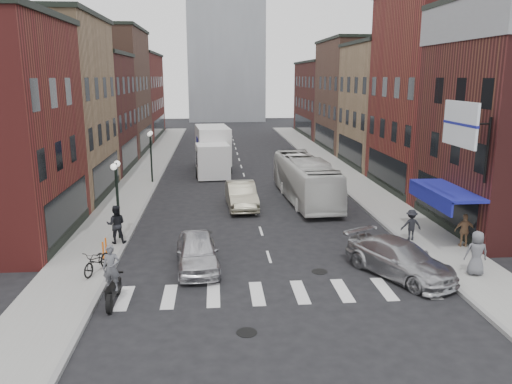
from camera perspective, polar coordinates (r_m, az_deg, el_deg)
ground at (r=22.71m, az=1.76°, el=-8.30°), size 160.00×160.00×0.00m
sidewalk_left at (r=44.19m, az=-12.56°, el=2.10°), size 3.00×74.00×0.15m
sidewalk_right at (r=45.12m, az=9.36°, el=2.46°), size 3.00×74.00×0.15m
curb_left at (r=44.03m, az=-10.62°, el=2.05°), size 0.20×74.00×0.16m
curb_right at (r=44.79m, az=7.50°, el=2.35°), size 0.20×74.00×0.16m
crosswalk_stripes at (r=19.97m, az=2.75°, el=-11.43°), size 12.00×2.20×0.01m
bldg_left_mid_a at (r=37.24m, az=-24.75°, el=8.65°), size 10.30×10.20×12.30m
bldg_left_mid_b at (r=46.82m, az=-20.53°, el=8.47°), size 10.30×10.20×10.30m
bldg_left_far_a at (r=57.41m, az=-17.72°, el=10.89°), size 10.30×12.20×13.30m
bldg_left_far_b at (r=71.16m, az=-15.18°, el=10.56°), size 10.30×16.20×11.30m
bldg_right_mid_a at (r=39.11m, az=22.10°, el=10.52°), size 10.30×10.20×14.30m
bldg_right_mid_b at (r=48.33m, az=16.63°, el=9.46°), size 10.30×10.20×11.30m
bldg_right_far_a at (r=58.69m, az=12.75°, el=10.73°), size 10.30×12.20×12.30m
bldg_right_far_b at (r=72.20m, az=9.37°, el=10.47°), size 10.30×16.20×10.30m
awning_blue at (r=26.71m, az=20.55°, el=0.04°), size 1.80×5.00×0.78m
billboard_sign at (r=24.25m, az=22.48°, el=7.03°), size 1.52×3.00×3.70m
streetlamp_near at (r=26.05m, az=-15.63°, el=0.72°), size 0.32×1.22×4.11m
streetlamp_far at (r=39.68m, az=-11.94°, el=5.06°), size 0.32×1.22×4.11m
bike_rack at (r=24.16m, az=-16.92°, el=-6.16°), size 0.08×0.68×0.80m
box_truck at (r=44.06m, az=-4.97°, el=4.76°), size 3.28×9.13×3.88m
motorcycle_rider at (r=19.35m, az=-16.12°, el=-9.29°), size 0.67×2.28×2.32m
transit_bus at (r=33.82m, az=5.66°, el=1.44°), size 3.06×10.72×2.95m
sedan_left_near at (r=22.19m, az=-6.74°, el=-6.80°), size 2.17×4.61×1.52m
sedan_left_far at (r=31.97m, az=-1.69°, el=-0.37°), size 2.01×5.13×1.66m
curb_car at (r=22.10m, az=16.10°, el=-7.35°), size 4.28×5.59×1.51m
parked_bicycle at (r=22.32m, az=-17.71°, el=-7.54°), size 1.24×2.04×1.01m
ped_left_solo at (r=25.74m, az=-15.70°, el=-3.57°), size 0.97×0.59×1.93m
ped_right_a at (r=26.46m, az=17.32°, el=-3.61°), size 1.04×0.53×1.59m
ped_right_b at (r=26.33m, az=22.74°, el=-4.07°), size 1.02×0.62×1.64m
ped_right_c at (r=22.84m, az=23.89°, el=-6.40°), size 1.00×0.72×1.89m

